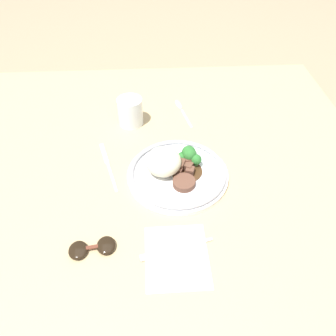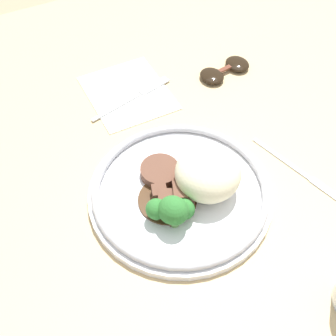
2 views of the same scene
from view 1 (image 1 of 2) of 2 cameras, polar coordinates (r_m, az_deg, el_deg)
name	(u,v)px [view 1 (image 1 of 2)]	position (r m, az deg, el deg)	size (l,w,h in m)	color
ground_plane	(158,184)	(0.96, -1.74, -2.75)	(8.00, 8.00, 0.00)	#998466
dining_table	(158,179)	(0.94, -1.76, -1.94)	(1.26, 1.29, 0.04)	tan
napkin	(177,257)	(0.77, 1.54, -15.17)	(0.17, 0.14, 0.00)	silver
plate	(176,169)	(0.91, 1.33, -0.21)	(0.28, 0.28, 0.08)	white
juice_glass	(131,113)	(1.10, -6.55, 9.48)	(0.08, 0.08, 0.09)	yellow
fork	(170,250)	(0.77, 0.29, -14.16)	(0.05, 0.17, 0.00)	silver
knife	(108,165)	(0.97, -10.45, 0.58)	(0.21, 0.07, 0.00)	silver
spoon	(180,108)	(1.19, 2.19, 10.45)	(0.17, 0.05, 0.01)	silver
sunglasses	(92,248)	(0.79, -13.06, -13.37)	(0.07, 0.11, 0.02)	black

